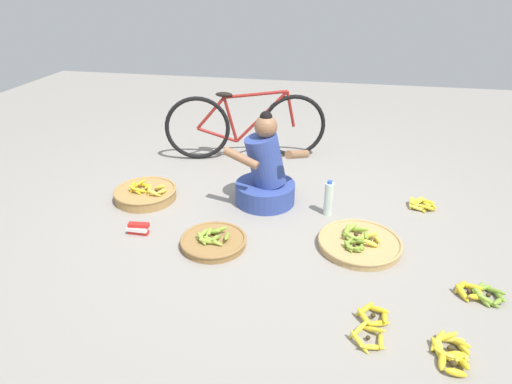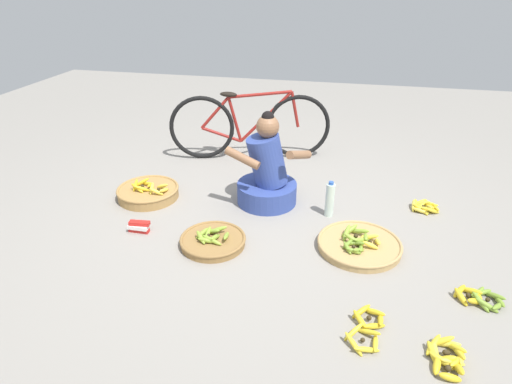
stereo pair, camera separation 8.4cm
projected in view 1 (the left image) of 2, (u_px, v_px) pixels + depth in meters
ground_plane at (261, 219)px, 3.55m from camera, size 10.00×10.00×0.00m
vendor_woman_front at (265, 175)px, 3.69m from camera, size 0.69×0.52×0.82m
bicycle_leaning at (246, 126)px, 4.55m from camera, size 1.66×0.48×0.73m
banana_basket_front_left at (213, 241)px, 3.19m from camera, size 0.49×0.49×0.13m
banana_basket_back_left at (146, 193)px, 3.83m from camera, size 0.55×0.55×0.16m
banana_basket_back_right at (359, 243)px, 3.17m from camera, size 0.62×0.62×0.14m
loose_bananas_front_center at (372, 325)px, 2.45m from camera, size 0.25×0.40×0.09m
loose_bananas_mid_right at (421, 204)px, 3.71m from camera, size 0.24×0.23×0.09m
loose_bananas_near_bicycle at (452, 352)px, 2.28m from camera, size 0.23×0.29×0.10m
loose_bananas_mid_left at (480, 293)px, 2.69m from camera, size 0.32×0.22×0.09m
water_bottle at (329, 199)px, 3.55m from camera, size 0.07×0.07×0.31m
packet_carton_stack at (138, 229)px, 3.33m from camera, size 0.17×0.07×0.09m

